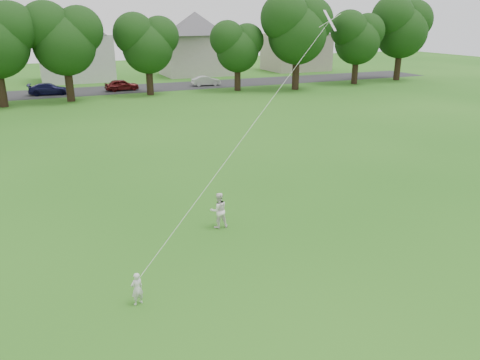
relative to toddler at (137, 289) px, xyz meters
name	(u,v)px	position (x,y,z in m)	size (l,w,h in m)	color
ground	(233,270)	(3.20, 0.66, -0.50)	(160.00, 160.00, 0.00)	#205D15
street	(87,91)	(3.20, 42.66, -0.50)	(90.00, 7.00, 0.01)	#2D2D30
toddler	(137,289)	(0.00, 0.00, 0.00)	(0.37, 0.24, 1.00)	silver
older_boy	(219,210)	(3.96, 3.92, 0.21)	(0.69, 0.54, 1.42)	white
kite	(252,125)	(4.89, 2.91, 3.66)	(5.41, 3.46, 13.30)	white
tree_row	(139,33)	(7.98, 36.13, 5.79)	(81.47, 8.56, 10.60)	black
house_row	(78,41)	(3.68, 52.66, 4.33)	(76.70, 14.27, 10.38)	beige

